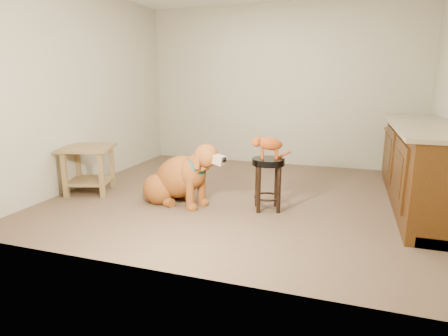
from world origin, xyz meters
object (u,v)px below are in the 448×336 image
(padded_stool, at_px, (268,174))
(golden_retriever, at_px, (179,179))
(side_table, at_px, (89,162))
(tabby_kitten, at_px, (268,144))
(wood_stool, at_px, (399,152))

(padded_stool, distance_m, golden_retriever, 1.02)
(side_table, relative_size, tabby_kitten, 1.80)
(padded_stool, bearing_deg, golden_retriever, -173.96)
(side_table, distance_m, golden_retriever, 1.27)
(padded_stool, distance_m, side_table, 2.28)
(padded_stool, height_order, golden_retriever, golden_retriever)
(side_table, bearing_deg, padded_stool, 1.93)
(side_table, bearing_deg, wood_stool, 29.65)
(wood_stool, height_order, golden_retriever, golden_retriever)
(padded_stool, relative_size, wood_stool, 0.82)
(padded_stool, xyz_separation_m, golden_retriever, (-1.01, -0.11, -0.12))
(side_table, bearing_deg, tabby_kitten, 1.88)
(padded_stool, height_order, wood_stool, wood_stool)
(wood_stool, bearing_deg, tabby_kitten, -126.31)
(wood_stool, height_order, side_table, wood_stool)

